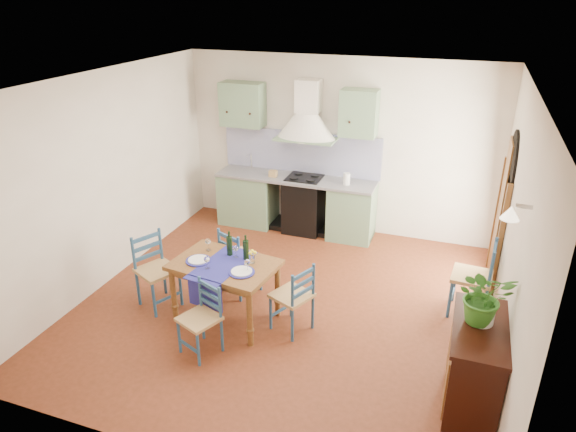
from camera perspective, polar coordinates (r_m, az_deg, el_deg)
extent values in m
plane|color=#4E2310|center=(6.68, -0.36, -9.79)|extent=(5.00, 5.00, 0.00)
cube|color=beige|center=(8.27, 5.54, 7.68)|extent=(5.00, 0.04, 2.80)
cube|color=slate|center=(8.76, -4.45, 2.01)|extent=(0.90, 0.60, 0.88)
cube|color=slate|center=(8.24, 7.10, 0.43)|extent=(0.70, 0.60, 0.88)
cube|color=black|center=(8.43, 1.80, 1.16)|extent=(0.60, 0.58, 0.88)
cube|color=gray|center=(8.30, 0.85, 4.22)|extent=(2.60, 0.64, 0.04)
cube|color=silver|center=(8.60, -4.55, 4.82)|extent=(0.45, 0.40, 0.03)
cylinder|color=silver|center=(8.70, -4.10, 6.16)|extent=(0.02, 0.02, 0.26)
cube|color=black|center=(8.25, 1.84, 4.27)|extent=(0.55, 0.48, 0.02)
cube|color=black|center=(8.68, 0.92, -1.02)|extent=(2.60, 0.50, 0.08)
cube|color=#0A0E5D|center=(8.44, 1.47, 7.12)|extent=(2.65, 0.05, 0.68)
cube|color=slate|center=(8.46, -5.07, 12.26)|extent=(0.70, 0.34, 0.70)
cube|color=slate|center=(7.88, 7.90, 11.25)|extent=(0.55, 0.34, 0.70)
cone|color=silver|center=(8.06, 2.05, 9.93)|extent=(0.96, 0.96, 0.40)
cube|color=silver|center=(8.05, 2.30, 13.18)|extent=(0.36, 0.30, 0.50)
cube|color=beige|center=(5.74, 23.81, -1.97)|extent=(0.04, 5.00, 2.80)
cube|color=black|center=(7.24, 22.47, -1.43)|extent=(0.03, 1.00, 1.65)
cylinder|color=black|center=(6.96, 23.54, 4.72)|extent=(0.03, 1.00, 1.00)
cube|color=brown|center=(6.75, 22.36, -3.27)|extent=(0.06, 0.06, 1.65)
cube|color=brown|center=(7.74, 22.21, 0.23)|extent=(0.06, 0.06, 1.65)
cube|color=brown|center=(7.39, 22.51, 0.37)|extent=(0.04, 0.55, 1.96)
cylinder|color=silver|center=(4.71, 24.84, 0.95)|extent=(0.15, 0.04, 0.04)
cone|color=#FFEDC6|center=(4.72, 23.50, 0.34)|extent=(0.16, 0.16, 0.12)
cube|color=beige|center=(7.20, -19.51, 3.85)|extent=(0.04, 5.00, 2.80)
cube|color=silver|center=(5.62, -0.44, 14.70)|extent=(5.00, 5.00, 0.01)
cube|color=brown|center=(6.10, -7.07, -5.46)|extent=(1.29, 0.95, 0.05)
cube|color=brown|center=(6.13, -7.04, -5.99)|extent=(1.16, 0.81, 0.08)
cylinder|color=brown|center=(6.35, -12.58, -8.59)|extent=(0.07, 0.07, 0.71)
cylinder|color=brown|center=(6.79, -9.12, -6.00)|extent=(0.07, 0.07, 0.71)
cylinder|color=brown|center=(5.82, -4.27, -11.34)|extent=(0.07, 0.07, 0.71)
cylinder|color=brown|center=(6.29, -1.17, -8.26)|extent=(0.07, 0.07, 0.71)
cube|color=navy|center=(6.05, -7.35, -5.43)|extent=(0.56, 0.95, 0.01)
cube|color=navy|center=(5.89, -9.21, -8.50)|extent=(0.45, 0.07, 0.38)
cylinder|color=navy|center=(6.16, -9.93, -4.89)|extent=(0.30, 0.30, 0.01)
cylinder|color=white|center=(6.16, -9.94, -4.80)|extent=(0.24, 0.24, 0.01)
cylinder|color=navy|center=(5.86, -5.18, -6.23)|extent=(0.30, 0.30, 0.01)
cylinder|color=white|center=(5.86, -5.18, -6.14)|extent=(0.24, 0.24, 0.01)
cylinder|color=black|center=(6.18, -6.53, -3.06)|extent=(0.07, 0.07, 0.32)
cylinder|color=black|center=(6.07, -4.71, -3.52)|extent=(0.07, 0.07, 0.32)
cylinder|color=white|center=(6.02, -3.94, -4.80)|extent=(0.05, 0.05, 0.10)
sphere|color=yellow|center=(5.98, -3.97, -4.04)|extent=(0.10, 0.10, 0.10)
cylinder|color=navy|center=(5.91, -12.00, -12.96)|extent=(0.03, 0.03, 0.42)
cylinder|color=navy|center=(5.95, -9.58, -10.08)|extent=(0.03, 0.03, 0.83)
cylinder|color=navy|center=(5.69, -9.94, -14.41)|extent=(0.03, 0.03, 0.42)
cylinder|color=navy|center=(5.73, -7.46, -11.39)|extent=(0.03, 0.03, 0.83)
cube|color=#A67B50|center=(5.75, -9.84, -11.20)|extent=(0.51, 0.51, 0.04)
cube|color=navy|center=(5.76, -8.63, -9.60)|extent=(0.33, 0.16, 0.04)
cube|color=navy|center=(5.70, -8.70, -8.67)|extent=(0.33, 0.16, 0.04)
cube|color=navy|center=(5.64, -8.77, -7.73)|extent=(0.33, 0.16, 0.04)
cube|color=navy|center=(5.83, -10.96, -14.03)|extent=(0.32, 0.15, 0.02)
cylinder|color=navy|center=(6.86, -3.05, -6.51)|extent=(0.04, 0.04, 0.47)
cylinder|color=navy|center=(6.53, -5.42, -6.00)|extent=(0.04, 0.04, 0.92)
cylinder|color=navy|center=(7.09, -5.16, -5.46)|extent=(0.04, 0.04, 0.47)
cylinder|color=navy|center=(6.77, -7.53, -4.91)|extent=(0.04, 0.04, 0.92)
cube|color=#A67B50|center=(6.74, -5.33, -4.70)|extent=(0.57, 0.57, 0.04)
cube|color=navy|center=(6.57, -6.56, -4.28)|extent=(0.37, 0.18, 0.05)
cube|color=navy|center=(6.52, -6.61, -3.32)|extent=(0.37, 0.18, 0.05)
cube|color=navy|center=(6.46, -6.66, -2.35)|extent=(0.37, 0.18, 0.05)
cube|color=navy|center=(7.00, -4.11, -6.34)|extent=(0.35, 0.17, 0.03)
cylinder|color=navy|center=(6.52, -14.67, -9.03)|extent=(0.04, 0.04, 0.49)
cylinder|color=navy|center=(6.70, -16.55, -5.99)|extent=(0.04, 0.04, 0.95)
cylinder|color=navy|center=(6.68, -11.85, -7.87)|extent=(0.04, 0.04, 0.49)
cylinder|color=navy|center=(6.85, -13.77, -4.95)|extent=(0.04, 0.04, 0.95)
cube|color=#A67B50|center=(6.61, -14.33, -5.87)|extent=(0.60, 0.60, 0.04)
cube|color=navy|center=(6.70, -15.28, -4.28)|extent=(0.20, 0.37, 0.05)
cube|color=navy|center=(6.64, -15.40, -3.32)|extent=(0.20, 0.37, 0.05)
cube|color=navy|center=(6.58, -15.52, -2.33)|extent=(0.20, 0.37, 0.05)
cube|color=navy|center=(6.63, -13.20, -8.83)|extent=(0.20, 0.36, 0.03)
cylinder|color=navy|center=(6.34, 0.35, -9.40)|extent=(0.04, 0.04, 0.45)
cylinder|color=navy|center=(6.03, 2.80, -8.96)|extent=(0.04, 0.04, 0.88)
cylinder|color=navy|center=(6.13, -1.94, -10.69)|extent=(0.04, 0.04, 0.45)
cylinder|color=navy|center=(5.81, 0.48, -10.33)|extent=(0.04, 0.04, 0.88)
cube|color=#A67B50|center=(6.00, 0.42, -8.80)|extent=(0.54, 0.54, 0.04)
cube|color=navy|center=(5.84, 1.68, -8.44)|extent=(0.17, 0.35, 0.04)
cube|color=navy|center=(5.78, 1.70, -7.47)|extent=(0.17, 0.35, 0.04)
cube|color=navy|center=(5.72, 1.71, -6.47)|extent=(0.17, 0.35, 0.04)
cube|color=navy|center=(6.26, -0.78, -10.40)|extent=(0.17, 0.33, 0.02)
cylinder|color=navy|center=(6.95, 18.00, -7.18)|extent=(0.04, 0.04, 0.51)
cylinder|color=navy|center=(6.82, 21.57, -6.00)|extent=(0.04, 0.04, 0.99)
cylinder|color=navy|center=(6.61, 17.54, -8.85)|extent=(0.04, 0.04, 0.51)
cylinder|color=navy|center=(6.47, 21.29, -7.65)|extent=(0.04, 0.04, 0.99)
cube|color=#A67B50|center=(6.63, 19.77, -6.31)|extent=(0.50, 0.50, 0.04)
cube|color=navy|center=(6.57, 21.65, -5.56)|extent=(0.06, 0.42, 0.05)
cube|color=navy|center=(6.50, 21.83, -4.54)|extent=(0.06, 0.42, 0.05)
cube|color=navy|center=(6.45, 22.00, -3.51)|extent=(0.06, 0.42, 0.05)
cube|color=navy|center=(6.80, 17.72, -8.39)|extent=(0.07, 0.40, 0.03)
cube|color=black|center=(5.29, 20.02, -15.34)|extent=(0.45, 1.00, 0.82)
cube|color=black|center=(5.04, 20.71, -11.58)|extent=(0.50, 1.05, 0.04)
cube|color=brown|center=(5.12, 17.24, -16.95)|extent=(0.02, 0.38, 0.63)
cube|color=brown|center=(5.48, 17.56, -13.89)|extent=(0.02, 0.38, 0.63)
cube|color=black|center=(5.24, 17.15, -21.90)|extent=(0.08, 0.08, 0.08)
cube|color=black|center=(5.90, 17.72, -15.90)|extent=(0.08, 0.08, 0.08)
cube|color=black|center=(5.92, 21.22, -16.32)|extent=(0.08, 0.08, 0.08)
imported|color=#2E6D1F|center=(4.94, 20.96, -8.33)|extent=(0.59, 0.55, 0.54)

